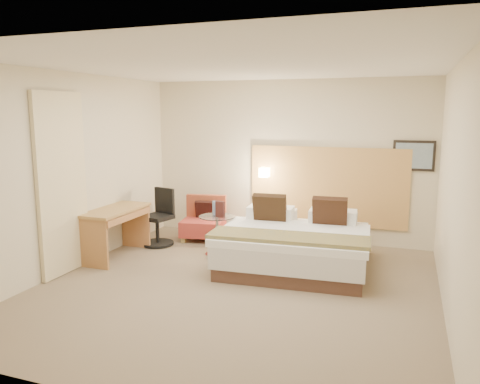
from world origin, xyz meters
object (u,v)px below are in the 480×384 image
(side_table, at_px, (217,233))
(desk_chair, at_px, (159,222))
(bed, at_px, (296,244))
(desk, at_px, (116,219))
(lounge_chair, at_px, (204,222))

(side_table, relative_size, desk_chair, 0.73)
(side_table, bearing_deg, bed, -3.87)
(bed, xyz_separation_m, desk_chair, (-2.36, 0.30, 0.06))
(bed, height_order, desk_chair, bed)
(side_table, xyz_separation_m, desk, (-1.38, -0.60, 0.25))
(bed, xyz_separation_m, side_table, (-1.24, 0.08, 0.02))
(desk_chair, bearing_deg, bed, -7.21)
(lounge_chair, bearing_deg, desk_chair, -133.40)
(lounge_chair, distance_m, desk, 1.63)
(desk_chair, bearing_deg, side_table, -10.87)
(side_table, bearing_deg, lounge_chair, 126.10)
(bed, relative_size, side_table, 3.14)
(desk, bearing_deg, bed, 11.08)
(bed, distance_m, desk_chair, 2.38)
(lounge_chair, distance_m, desk_chair, 0.80)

